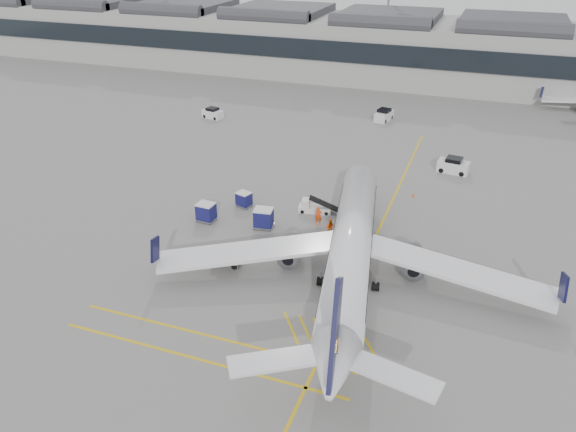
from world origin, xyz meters
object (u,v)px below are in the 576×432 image
(airliner_main, at_px, (351,248))
(ramp_agent_b, at_px, (330,227))
(ramp_agent_a, at_px, (319,216))
(belt_loader, at_px, (314,207))
(pushback_tug, at_px, (227,258))
(baggage_cart_a, at_px, (348,216))

(airliner_main, bearing_deg, ramp_agent_b, 109.37)
(airliner_main, height_order, ramp_agent_a, airliner_main)
(belt_loader, bearing_deg, airliner_main, -68.56)
(airliner_main, distance_m, ramp_agent_a, 9.88)
(airliner_main, distance_m, ramp_agent_b, 7.65)
(ramp_agent_a, relative_size, pushback_tug, 0.72)
(baggage_cart_a, height_order, ramp_agent_b, baggage_cart_a)
(airliner_main, xyz_separation_m, ramp_agent_b, (-3.67, 6.42, -1.95))
(ramp_agent_a, bearing_deg, baggage_cart_a, -4.89)
(ramp_agent_b, distance_m, pushback_tug, 10.83)
(belt_loader, height_order, ramp_agent_a, ramp_agent_a)
(belt_loader, height_order, baggage_cart_a, baggage_cart_a)
(belt_loader, distance_m, ramp_agent_b, 5.20)
(baggage_cart_a, bearing_deg, ramp_agent_a, -161.11)
(airliner_main, xyz_separation_m, belt_loader, (-6.63, 10.69, -2.33))
(ramp_agent_b, bearing_deg, pushback_tug, 42.19)
(ramp_agent_b, height_order, pushback_tug, ramp_agent_b)
(airliner_main, bearing_deg, ramp_agent_a, 113.03)
(ramp_agent_b, relative_size, pushback_tug, 0.66)
(baggage_cart_a, relative_size, pushback_tug, 0.72)
(airliner_main, height_order, belt_loader, airliner_main)
(belt_loader, relative_size, pushback_tug, 1.62)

